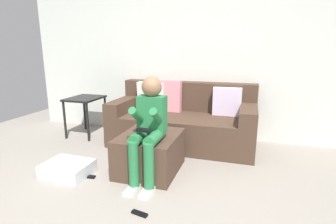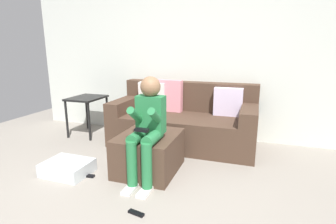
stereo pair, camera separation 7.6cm
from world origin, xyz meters
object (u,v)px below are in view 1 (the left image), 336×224
remote_by_storage_bin (89,177)px  ottoman (150,153)px  side_table (85,103)px  couch_sectional (183,121)px  storage_bin (68,169)px  person_seated (148,125)px  remote_near_ottoman (140,214)px

remote_by_storage_bin → ottoman: bearing=25.5°
ottoman → remote_by_storage_bin: (-0.58, -0.36, -0.21)m
ottoman → side_table: (-1.46, 0.92, 0.30)m
couch_sectional → remote_by_storage_bin: bearing=-117.1°
storage_bin → ottoman: bearing=24.1°
ottoman → remote_by_storage_bin: ottoman is taller
ottoman → person_seated: size_ratio=0.68×
couch_sectional → remote_by_storage_bin: couch_sectional is taller
storage_bin → side_table: 1.51m
storage_bin → side_table: size_ratio=0.81×
side_table → remote_near_ottoman: 2.47m
couch_sectional → remote_near_ottoman: couch_sectional is taller
person_seated → remote_by_storage_bin: bearing=-166.2°
couch_sectional → ottoman: couch_sectional is taller
side_table → ottoman: bearing=-32.2°
couch_sectional → ottoman: (-0.13, -1.03, -0.12)m
couch_sectional → storage_bin: size_ratio=4.07×
couch_sectional → person_seated: bearing=-92.8°
ottoman → person_seated: person_seated is taller
ottoman → person_seated: 0.45m
storage_bin → remote_near_ottoman: storage_bin is taller
person_seated → storage_bin: person_seated is taller
remote_near_ottoman → remote_by_storage_bin: size_ratio=1.05×
storage_bin → side_table: side_table is taller
remote_by_storage_bin → person_seated: bearing=7.2°
storage_bin → remote_by_storage_bin: storage_bin is taller
couch_sectional → person_seated: (-0.06, -1.23, 0.28)m
storage_bin → side_table: bearing=115.7°
ottoman → side_table: bearing=147.8°
couch_sectional → remote_by_storage_bin: (-0.71, -1.39, -0.33)m
side_table → storage_bin: bearing=-64.3°
remote_near_ottoman → ottoman: bearing=116.4°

